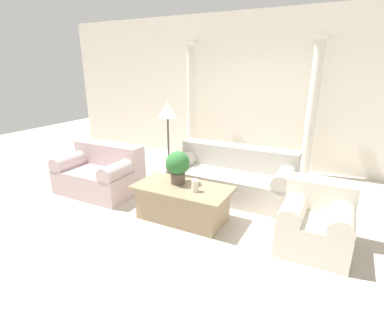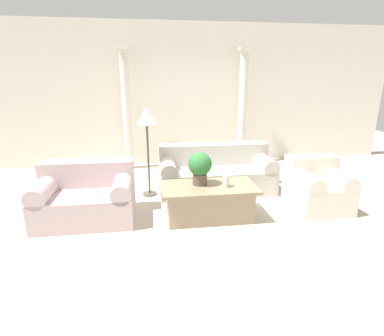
{
  "view_description": "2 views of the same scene",
  "coord_description": "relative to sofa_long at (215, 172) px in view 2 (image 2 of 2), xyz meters",
  "views": [
    {
      "loc": [
        1.86,
        -3.85,
        2.12
      ],
      "look_at": [
        -0.18,
        0.07,
        0.61
      ],
      "focal_mm": 28.0,
      "sensor_mm": 36.0,
      "label": 1
    },
    {
      "loc": [
        -0.88,
        -4.44,
        2.01
      ],
      "look_at": [
        -0.25,
        0.05,
        0.63
      ],
      "focal_mm": 28.0,
      "sensor_mm": 36.0,
      "label": 2
    }
  ],
  "objects": [
    {
      "name": "potted_plant",
      "position": [
        -0.47,
        -1.05,
        0.44
      ],
      "size": [
        0.35,
        0.35,
        0.48
      ],
      "color": "brown",
      "rests_on": "coffee_table"
    },
    {
      "name": "coffee_table",
      "position": [
        -0.34,
        -1.14,
        -0.08
      ],
      "size": [
        1.38,
        0.72,
        0.5
      ],
      "color": "#998466",
      "rests_on": "ground_plane"
    },
    {
      "name": "wall_back",
      "position": [
        -0.27,
        1.98,
        1.26
      ],
      "size": [
        10.0,
        0.06,
        3.2
      ],
      "color": "silver",
      "rests_on": "ground_plane"
    },
    {
      "name": "floor_lamp",
      "position": [
        -1.21,
        -0.1,
        0.96
      ],
      "size": [
        0.34,
        0.34,
        1.53
      ],
      "color": "#4C473D",
      "rests_on": "ground_plane"
    },
    {
      "name": "column_left",
      "position": [
        -1.65,
        1.62,
        1.01
      ],
      "size": [
        0.26,
        0.26,
        2.64
      ],
      "color": "silver",
      "rests_on": "ground_plane"
    },
    {
      "name": "loveseat",
      "position": [
        -2.12,
        -0.9,
        0.01
      ],
      "size": [
        1.36,
        0.91,
        0.82
      ],
      "color": "#C2ABAC",
      "rests_on": "ground_plane"
    },
    {
      "name": "pillar_candle",
      "position": [
        -0.11,
        -1.21,
        0.25
      ],
      "size": [
        0.09,
        0.09,
        0.17
      ],
      "color": "silver",
      "rests_on": "coffee_table"
    },
    {
      "name": "ground_plane",
      "position": [
        -0.27,
        -0.71,
        -0.34
      ],
      "size": [
        16.0,
        16.0,
        0.0
      ],
      "primitive_type": "plane",
      "color": "#BCB2A3"
    },
    {
      "name": "column_right",
      "position": [
        0.96,
        1.62,
        1.01
      ],
      "size": [
        0.26,
        0.26,
        2.64
      ],
      "color": "silver",
      "rests_on": "ground_plane"
    },
    {
      "name": "armchair",
      "position": [
        1.44,
        -0.99,
        0.01
      ],
      "size": [
        0.81,
        0.87,
        0.79
      ],
      "color": "beige",
      "rests_on": "ground_plane"
    },
    {
      "name": "sofa_long",
      "position": [
        0.0,
        0.0,
        0.0
      ],
      "size": [
        2.04,
        0.91,
        0.82
      ],
      "color": "#B7B2A8",
      "rests_on": "ground_plane"
    }
  ]
}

